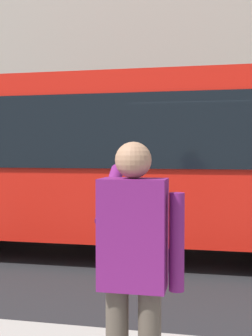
{
  "coord_description": "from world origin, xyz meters",
  "views": [
    {
      "loc": [
        0.02,
        7.29,
        1.79
      ],
      "look_at": [
        1.55,
        -0.11,
        1.51
      ],
      "focal_mm": 45.61,
      "sensor_mm": 36.0,
      "label": 1
    }
  ],
  "objects": [
    {
      "name": "ground_plane",
      "position": [
        0.0,
        0.0,
        0.0
      ],
      "size": [
        60.0,
        60.0,
        0.0
      ],
      "primitive_type": "plane",
      "color": "#232326"
    },
    {
      "name": "building_facade_far",
      "position": [
        -0.02,
        -6.8,
        5.99
      ],
      "size": [
        28.0,
        1.55,
        12.0
      ],
      "color": "#A89E8E",
      "rests_on": "ground_plane"
    },
    {
      "name": "red_bus",
      "position": [
        1.87,
        -0.04,
        1.68
      ],
      "size": [
        9.05,
        2.54,
        3.08
      ],
      "color": "red",
      "rests_on": "ground_plane"
    },
    {
      "name": "pedestrian_photographer",
      "position": [
        0.49,
        4.79,
        1.14
      ],
      "size": [
        0.53,
        0.52,
        1.7
      ],
      "color": "#4C4238",
      "rests_on": "sidewalk_curb"
    }
  ]
}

